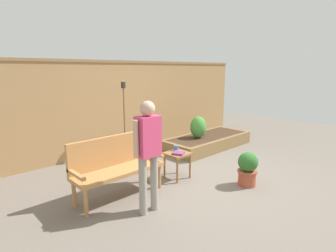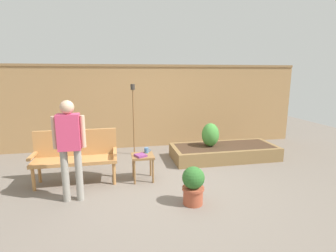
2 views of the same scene
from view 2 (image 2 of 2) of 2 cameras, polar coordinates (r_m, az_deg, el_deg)
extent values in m
plane|color=#70665B|center=(4.67, -0.91, -13.04)|extent=(14.00, 14.00, 0.00)
cube|color=#A37A4C|center=(6.87, -4.90, 4.06)|extent=(8.40, 0.10, 2.10)
cube|color=olive|center=(6.82, -5.06, 13.09)|extent=(8.40, 0.14, 0.06)
cylinder|color=#B77F47|center=(5.09, -11.76, -8.72)|extent=(0.06, 0.06, 0.40)
cylinder|color=#B77F47|center=(4.75, -11.77, -10.21)|extent=(0.06, 0.06, 0.40)
cylinder|color=#B77F47|center=(5.28, -26.42, -8.98)|extent=(0.06, 0.06, 0.40)
cylinder|color=#B77F47|center=(4.95, -27.48, -10.41)|extent=(0.06, 0.06, 0.40)
cube|color=#B77F47|center=(4.90, -19.68, -7.13)|extent=(1.44, 0.48, 0.06)
cube|color=#B77F47|center=(5.02, -19.56, -3.45)|extent=(1.44, 0.06, 0.48)
cube|color=#B77F47|center=(5.01, -27.64, -5.82)|extent=(0.06, 0.48, 0.04)
cube|color=#B77F47|center=(4.80, -11.59, -5.41)|extent=(0.06, 0.48, 0.04)
cylinder|color=olive|center=(5.03, -3.85, -8.52)|extent=(0.04, 0.04, 0.44)
cylinder|color=olive|center=(4.72, -3.31, -9.87)|extent=(0.04, 0.04, 0.44)
cylinder|color=olive|center=(5.00, -7.64, -8.72)|extent=(0.04, 0.04, 0.44)
cylinder|color=olive|center=(4.69, -7.36, -10.10)|extent=(0.04, 0.04, 0.44)
cube|color=olive|center=(4.77, -5.60, -6.59)|extent=(0.40, 0.40, 0.04)
cylinder|color=teal|center=(4.87, -4.78, -5.35)|extent=(0.08, 0.08, 0.10)
torus|color=teal|center=(4.88, -4.24, -5.33)|extent=(0.07, 0.01, 0.07)
cube|color=#7F3875|center=(4.69, -6.05, -6.44)|extent=(0.24, 0.25, 0.04)
cylinder|color=#A84C33|center=(4.07, 5.51, -15.18)|extent=(0.30, 0.30, 0.23)
cylinder|color=#A84C33|center=(4.01, 5.55, -13.48)|extent=(0.33, 0.33, 0.04)
sphere|color=#2D6628|center=(3.94, 5.60, -11.26)|extent=(0.34, 0.34, 0.34)
cube|color=olive|center=(5.77, 14.01, -6.88)|extent=(2.40, 0.09, 0.30)
cube|color=olive|center=(6.57, 10.63, -4.48)|extent=(2.40, 0.09, 0.30)
cube|color=olive|center=(5.81, 1.65, -6.40)|extent=(0.09, 0.82, 0.30)
cube|color=olive|center=(6.70, 21.33, -4.76)|extent=(0.09, 0.82, 0.30)
cube|color=#422D1E|center=(6.17, 12.21, -5.60)|extent=(2.22, 0.82, 0.30)
cylinder|color=brown|center=(6.03, 9.23, -4.10)|extent=(0.04, 0.04, 0.06)
ellipsoid|color=#428938|center=(5.97, 9.30, -1.91)|extent=(0.39, 0.39, 0.53)
cylinder|color=brown|center=(6.22, -7.56, 0.70)|extent=(0.03, 0.03, 1.56)
cylinder|color=#332D28|center=(6.12, -7.78, 8.50)|extent=(0.10, 0.10, 0.13)
cylinder|color=gray|center=(4.27, -18.96, -10.12)|extent=(0.11, 0.11, 0.82)
cylinder|color=gray|center=(4.31, -21.64, -10.15)|extent=(0.11, 0.11, 0.82)
cube|color=#D13D66|center=(4.09, -20.97, -1.24)|extent=(0.32, 0.20, 0.54)
cylinder|color=tan|center=(4.06, -18.19, -1.14)|extent=(0.07, 0.07, 0.49)
cylinder|color=tan|center=(4.13, -23.70, -1.34)|extent=(0.07, 0.07, 0.49)
sphere|color=tan|center=(4.03, -21.34, 3.89)|extent=(0.20, 0.20, 0.20)
camera|label=1|loc=(3.14, -78.49, 2.64)|focal=28.90mm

